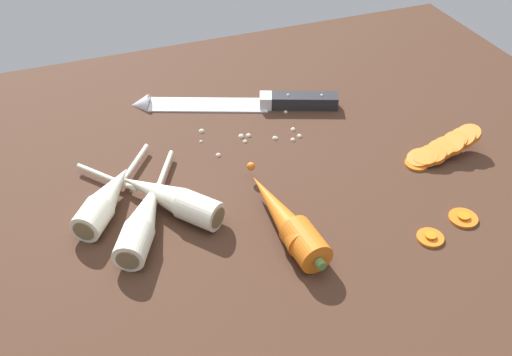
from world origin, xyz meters
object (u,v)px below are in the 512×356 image
at_px(chefs_knife, 231,103).
at_px(parsnip_mid_left, 107,198).
at_px(parsnip_front, 168,198).
at_px(carrot_slice_stack, 442,149).
at_px(whole_carrot, 287,219).
at_px(carrot_slice_stray_mid, 463,217).
at_px(parsnip_mid_right, 144,218).
at_px(carrot_slice_stray_near, 430,237).

height_order(chefs_knife, parsnip_mid_left, parsnip_mid_left).
height_order(parsnip_front, carrot_slice_stack, parsnip_front).
bearing_deg(whole_carrot, carrot_slice_stray_mid, -15.19).
xyz_separation_m(chefs_knife, parsnip_mid_left, (-0.24, -0.19, 0.01)).
relative_size(whole_carrot, carrot_slice_stack, 1.68).
xyz_separation_m(whole_carrot, carrot_slice_stack, (0.28, 0.07, -0.01)).
distance_m(parsnip_front, parsnip_mid_right, 0.05).
xyz_separation_m(parsnip_mid_left, carrot_slice_stray_near, (0.37, -0.20, -0.02)).
relative_size(parsnip_mid_left, carrot_slice_stray_mid, 4.66).
distance_m(chefs_knife, parsnip_mid_left, 0.30).
xyz_separation_m(parsnip_mid_left, parsnip_mid_right, (0.04, -0.06, -0.00)).
height_order(parsnip_front, parsnip_mid_left, same).
distance_m(whole_carrot, parsnip_mid_left, 0.24).
bearing_deg(carrot_slice_stray_mid, parsnip_mid_left, 157.06).
relative_size(parsnip_mid_left, parsnip_mid_right, 0.83).
distance_m(parsnip_mid_left, carrot_slice_stray_mid, 0.47).
bearing_deg(chefs_knife, carrot_slice_stray_near, -70.92).
height_order(whole_carrot, parsnip_mid_right, whole_carrot).
bearing_deg(parsnip_mid_right, chefs_knife, 50.81).
height_order(whole_carrot, carrot_slice_stray_near, whole_carrot).
bearing_deg(chefs_knife, carrot_slice_stack, -44.67).
bearing_deg(parsnip_front, whole_carrot, -35.80).
distance_m(whole_carrot, carrot_slice_stray_mid, 0.23).
bearing_deg(parsnip_mid_right, carrot_slice_stray_near, -23.32).
relative_size(parsnip_front, parsnip_mid_left, 1.13).
bearing_deg(carrot_slice_stray_mid, chefs_knife, 117.71).
bearing_deg(parsnip_mid_left, chefs_knife, 38.58).
bearing_deg(carrot_slice_stray_near, parsnip_mid_right, 156.68).
relative_size(parsnip_mid_right, carrot_slice_stray_near, 6.17).
bearing_deg(chefs_knife, whole_carrot, -95.61).
distance_m(carrot_slice_stray_near, carrot_slice_stray_mid, 0.06).
bearing_deg(whole_carrot, parsnip_front, 144.20).
bearing_deg(parsnip_mid_right, carrot_slice_stack, -0.07).
xyz_separation_m(chefs_knife, parsnip_front, (-0.16, -0.22, 0.01)).
bearing_deg(carrot_slice_stray_mid, carrot_slice_stray_near, -165.57).
bearing_deg(carrot_slice_stray_near, parsnip_front, 149.90).
distance_m(parsnip_mid_right, carrot_slice_stray_near, 0.36).
distance_m(parsnip_front, parsnip_mid_left, 0.08).
distance_m(chefs_knife, parsnip_front, 0.27).
relative_size(parsnip_mid_left, carrot_slice_stray_near, 5.13).
bearing_deg(parsnip_mid_left, carrot_slice_stray_mid, -22.94).
xyz_separation_m(carrot_slice_stack, carrot_slice_stray_near, (-0.11, -0.14, -0.01)).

